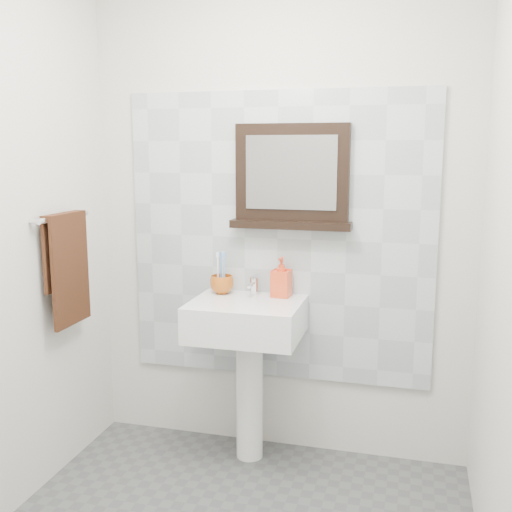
{
  "coord_description": "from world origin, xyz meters",
  "views": [
    {
      "loc": [
        0.68,
        -1.92,
        1.6
      ],
      "look_at": [
        0.03,
        0.55,
        1.15
      ],
      "focal_mm": 42.0,
      "sensor_mm": 36.0,
      "label": 1
    }
  ],
  "objects_px": {
    "toothbrush_cup": "(222,284)",
    "hand_towel": "(67,260)",
    "soap_dispenser": "(281,277)",
    "framed_mirror": "(292,179)",
    "pedestal_sink": "(247,336)"
  },
  "relations": [
    {
      "from": "toothbrush_cup",
      "to": "framed_mirror",
      "type": "height_order",
      "value": "framed_mirror"
    },
    {
      "from": "soap_dispenser",
      "to": "hand_towel",
      "type": "xyz_separation_m",
      "value": [
        -0.98,
        -0.4,
        0.11
      ]
    },
    {
      "from": "toothbrush_cup",
      "to": "hand_towel",
      "type": "xyz_separation_m",
      "value": [
        -0.66,
        -0.39,
        0.17
      ]
    },
    {
      "from": "framed_mirror",
      "to": "hand_towel",
      "type": "xyz_separation_m",
      "value": [
        -1.02,
        -0.45,
        -0.38
      ]
    },
    {
      "from": "framed_mirror",
      "to": "soap_dispenser",
      "type": "bearing_deg",
      "value": -126.45
    },
    {
      "from": "pedestal_sink",
      "to": "toothbrush_cup",
      "type": "bearing_deg",
      "value": 144.99
    },
    {
      "from": "soap_dispenser",
      "to": "hand_towel",
      "type": "relative_size",
      "value": 0.37
    },
    {
      "from": "soap_dispenser",
      "to": "framed_mirror",
      "type": "bearing_deg",
      "value": 58.67
    },
    {
      "from": "toothbrush_cup",
      "to": "framed_mirror",
      "type": "relative_size",
      "value": 0.2
    },
    {
      "from": "toothbrush_cup",
      "to": "framed_mirror",
      "type": "bearing_deg",
      "value": 10.78
    },
    {
      "from": "framed_mirror",
      "to": "hand_towel",
      "type": "height_order",
      "value": "framed_mirror"
    },
    {
      "from": "pedestal_sink",
      "to": "toothbrush_cup",
      "type": "distance_m",
      "value": 0.31
    },
    {
      "from": "toothbrush_cup",
      "to": "hand_towel",
      "type": "height_order",
      "value": "hand_towel"
    },
    {
      "from": "pedestal_sink",
      "to": "hand_towel",
      "type": "height_order",
      "value": "hand_towel"
    },
    {
      "from": "toothbrush_cup",
      "to": "soap_dispenser",
      "type": "bearing_deg",
      "value": 2.8
    }
  ]
}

